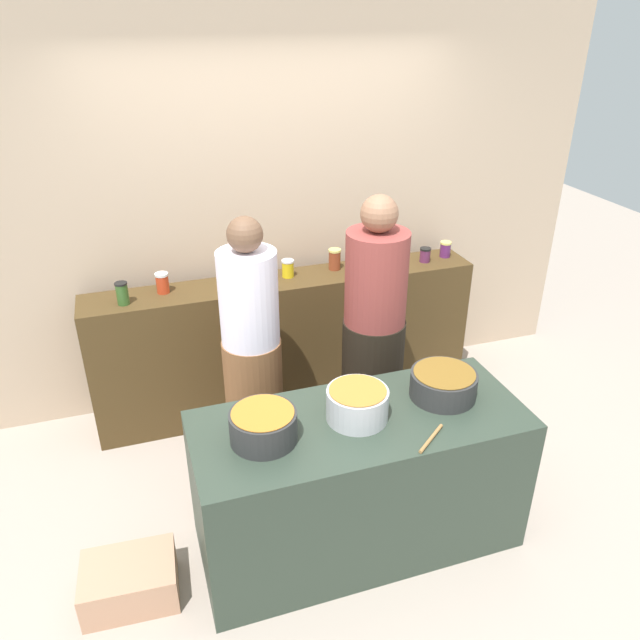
% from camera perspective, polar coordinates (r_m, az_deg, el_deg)
% --- Properties ---
extents(ground, '(12.00, 12.00, 0.00)m').
position_cam_1_polar(ground, '(3.85, 1.71, -16.38)').
color(ground, '#A69688').
extents(storefront_wall, '(4.80, 0.12, 3.00)m').
position_cam_1_polar(storefront_wall, '(4.32, -4.69, 11.77)').
color(storefront_wall, tan).
rests_on(storefront_wall, ground).
extents(display_shelf, '(2.70, 0.36, 0.99)m').
position_cam_1_polar(display_shelf, '(4.39, -3.08, -2.11)').
color(display_shelf, '#463319').
rests_on(display_shelf, ground).
extents(prep_table, '(1.70, 0.70, 0.81)m').
position_cam_1_polar(prep_table, '(3.37, 3.60, -14.73)').
color(prep_table, '#2D3A2F').
rests_on(prep_table, ground).
extents(preserve_jar_0, '(0.08, 0.08, 0.14)m').
position_cam_1_polar(preserve_jar_0, '(3.97, -17.94, 2.37)').
color(preserve_jar_0, '#335925').
rests_on(preserve_jar_0, display_shelf).
extents(preserve_jar_1, '(0.09, 0.09, 0.13)m').
position_cam_1_polar(preserve_jar_1, '(4.07, -14.47, 3.37)').
color(preserve_jar_1, '#BA381C').
rests_on(preserve_jar_1, display_shelf).
extents(preserve_jar_2, '(0.08, 0.08, 0.13)m').
position_cam_1_polar(preserve_jar_2, '(4.02, -7.52, 3.71)').
color(preserve_jar_2, yellow).
rests_on(preserve_jar_2, display_shelf).
extents(preserve_jar_3, '(0.08, 0.08, 0.12)m').
position_cam_1_polar(preserve_jar_3, '(4.18, -3.02, 4.83)').
color(preserve_jar_3, gold).
rests_on(preserve_jar_3, display_shelf).
extents(preserve_jar_4, '(0.09, 0.09, 0.15)m').
position_cam_1_polar(preserve_jar_4, '(4.30, 1.37, 5.69)').
color(preserve_jar_4, brown).
rests_on(preserve_jar_4, display_shelf).
extents(preserve_jar_5, '(0.08, 0.08, 0.12)m').
position_cam_1_polar(preserve_jar_5, '(4.30, 3.87, 5.46)').
color(preserve_jar_5, orange).
rests_on(preserve_jar_5, display_shelf).
extents(preserve_jar_6, '(0.08, 0.08, 0.10)m').
position_cam_1_polar(preserve_jar_6, '(4.50, 9.76, 6.01)').
color(preserve_jar_6, '#592649').
rests_on(preserve_jar_6, display_shelf).
extents(preserve_jar_7, '(0.08, 0.08, 0.12)m').
position_cam_1_polar(preserve_jar_7, '(4.62, 11.60, 6.49)').
color(preserve_jar_7, '#58235C').
rests_on(preserve_jar_7, display_shelf).
extents(cooking_pot_left, '(0.32, 0.32, 0.16)m').
position_cam_1_polar(cooking_pot_left, '(2.94, -5.30, -9.82)').
color(cooking_pot_left, '#2D2D2D').
rests_on(cooking_pot_left, prep_table).
extents(cooking_pot_center, '(0.31, 0.31, 0.17)m').
position_cam_1_polar(cooking_pot_center, '(3.06, 3.49, -7.84)').
color(cooking_pot_center, '#B7B7BC').
rests_on(cooking_pot_center, prep_table).
extents(cooking_pot_right, '(0.35, 0.35, 0.15)m').
position_cam_1_polar(cooking_pot_right, '(3.29, 11.41, -5.90)').
color(cooking_pot_right, '#2D2D2D').
rests_on(cooking_pot_right, prep_table).
extents(wooden_spoon, '(0.20, 0.16, 0.02)m').
position_cam_1_polar(wooden_spoon, '(3.01, 10.31, -10.80)').
color(wooden_spoon, '#9E703D').
rests_on(wooden_spoon, prep_table).
extents(cook_with_tongs, '(0.35, 0.35, 1.66)m').
position_cam_1_polar(cook_with_tongs, '(3.67, -6.31, -4.08)').
color(cook_with_tongs, brown).
rests_on(cook_with_tongs, ground).
extents(cook_in_cap, '(0.39, 0.39, 1.72)m').
position_cam_1_polar(cook_in_cap, '(3.83, 4.99, -2.19)').
color(cook_in_cap, black).
rests_on(cook_in_cap, ground).
extents(bread_crate, '(0.48, 0.36, 0.21)m').
position_cam_1_polar(bread_crate, '(3.44, -17.29, -22.22)').
color(bread_crate, tan).
rests_on(bread_crate, ground).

